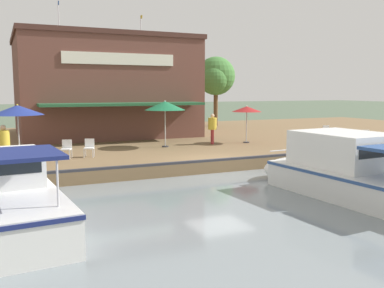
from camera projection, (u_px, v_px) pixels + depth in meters
ground_plane at (220, 175)px, 18.98m from camera, size 220.00×220.00×0.00m
quay_deck at (143, 141)px, 28.89m from camera, size 22.00×56.00×0.60m
quay_edge_fender at (219, 160)px, 18.99m from camera, size 0.20×50.40×0.10m
waterfront_restaurant at (103, 87)px, 30.24m from camera, size 11.38×11.66×9.01m
patio_umbrella_near_quay_edge at (165, 106)px, 23.39m from camera, size 2.23×2.23×2.57m
patio_umbrella_by_entrance at (17, 110)px, 18.43m from camera, size 2.21×2.21×2.53m
patio_umbrella_mid_patio_right at (247, 109)px, 25.33m from camera, size 1.76×1.76×2.22m
cafe_chair_mid_patio at (329, 138)px, 23.65m from camera, size 0.58×0.58×0.85m
cafe_chair_far_corner_seat at (366, 136)px, 24.63m from camera, size 0.58×0.58×0.85m
cafe_chair_facing_river at (327, 131)px, 27.74m from camera, size 0.54×0.54×0.85m
cafe_chair_beside_entrance at (89, 147)px, 20.08m from camera, size 0.56×0.56×0.85m
cafe_chair_under_first_umbrella at (66, 148)px, 19.69m from camera, size 0.57×0.57×0.85m
person_near_entrance at (212, 125)px, 24.82m from camera, size 0.50×0.50×1.77m
person_mid_patio at (4, 140)px, 17.63m from camera, size 0.48×0.48×1.70m
motorboat_distant_upstream at (351, 172)px, 14.99m from camera, size 8.48×3.61×2.16m
motorboat_fourth_along at (6, 199)px, 11.53m from camera, size 6.86×2.90×2.25m
tree_upstream_bank at (105, 81)px, 34.83m from camera, size 3.55×3.38×5.71m
tree_behind_restaurant at (215, 77)px, 36.89m from camera, size 3.50×3.33×6.03m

